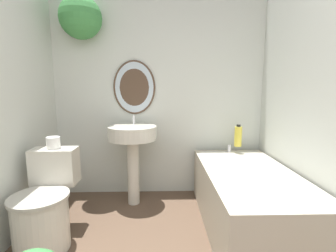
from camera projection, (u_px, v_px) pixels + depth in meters
wall_back at (146, 78)px, 2.71m from camera, size 2.45×0.43×2.40m
toilet at (45, 207)px, 1.90m from camera, size 0.43×0.61×0.72m
pedestal_sink at (133, 142)px, 2.52m from camera, size 0.50×0.50×0.94m
bathtub at (248, 198)px, 2.13m from camera, size 0.75×1.46×0.60m
shampoo_bottle at (238, 136)px, 2.64m from camera, size 0.08×0.08×0.24m
toilet_paper_roll at (53, 143)px, 2.05m from camera, size 0.11×0.11×0.10m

